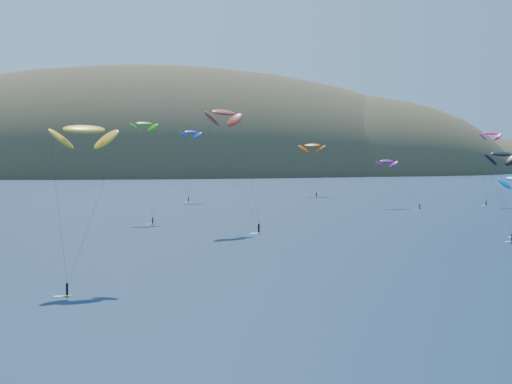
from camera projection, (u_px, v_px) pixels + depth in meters
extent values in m
plane|color=black|center=(354.00, 328.00, 69.29)|extent=(2800.00, 2800.00, 0.00)
ellipsoid|color=#3D3526|center=(159.00, 188.00, 621.51)|extent=(600.00, 300.00, 210.00)
ellipsoid|color=#3D3526|center=(341.00, 183.00, 634.30)|extent=(320.00, 220.00, 156.00)
ellipsoid|color=#3D3526|center=(445.00, 176.00, 697.57)|extent=(240.00, 180.00, 84.00)
cube|color=gold|center=(67.00, 296.00, 84.93)|extent=(1.30, 0.62, 0.07)
cylinder|color=black|center=(67.00, 289.00, 84.89)|extent=(0.29, 0.29, 1.34)
sphere|color=#8C6047|center=(67.00, 283.00, 84.85)|extent=(0.22, 0.22, 0.22)
ellipsoid|color=yellow|center=(84.00, 129.00, 92.64)|extent=(9.07, 5.64, 4.70)
cube|color=gold|center=(153.00, 224.00, 171.42)|extent=(1.35, 0.70, 0.07)
cylinder|color=black|center=(153.00, 221.00, 171.38)|extent=(0.30, 0.30, 1.39)
sphere|color=#8C6047|center=(153.00, 217.00, 171.33)|extent=(0.23, 0.23, 0.23)
ellipsoid|color=#19B30C|center=(144.00, 123.00, 178.24)|extent=(7.20, 4.69, 3.70)
cube|color=gold|center=(188.00, 202.00, 251.18)|extent=(1.35, 0.82, 0.07)
cylinder|color=black|center=(188.00, 199.00, 251.14)|extent=(0.30, 0.30, 1.39)
sphere|color=#8C6047|center=(188.00, 197.00, 251.10)|extent=(0.23, 0.23, 0.23)
ellipsoid|color=#0C2AE8|center=(191.00, 132.00, 252.48)|extent=(8.80, 6.34, 4.47)
cube|color=gold|center=(420.00, 209.00, 216.74)|extent=(1.28, 0.42, 0.07)
cylinder|color=black|center=(420.00, 207.00, 216.69)|extent=(0.30, 0.30, 1.35)
sphere|color=#8C6047|center=(420.00, 204.00, 216.65)|extent=(0.23, 0.23, 0.23)
ellipsoid|color=#74117E|center=(387.00, 161.00, 224.22)|extent=(7.17, 3.56, 3.93)
cube|color=gold|center=(512.00, 241.00, 137.53)|extent=(1.32, 0.62, 0.07)
cylinder|color=black|center=(512.00, 237.00, 137.49)|extent=(0.30, 0.30, 1.36)
sphere|color=#8C6047|center=(512.00, 233.00, 137.45)|extent=(0.23, 0.23, 0.23)
ellipsoid|color=black|center=(501.00, 154.00, 145.38)|extent=(8.60, 5.27, 4.47)
cube|color=gold|center=(486.00, 206.00, 231.94)|extent=(1.32, 0.39, 0.07)
cylinder|color=black|center=(486.00, 203.00, 231.89)|extent=(0.31, 0.31, 1.41)
sphere|color=#8C6047|center=(486.00, 201.00, 231.85)|extent=(0.24, 0.24, 0.24)
ellipsoid|color=#E5127F|center=(490.00, 133.00, 234.00)|extent=(7.77, 3.63, 4.33)
cube|color=gold|center=(259.00, 233.00, 152.06)|extent=(1.64, 1.29, 0.09)
cylinder|color=black|center=(259.00, 228.00, 152.00)|extent=(0.39, 0.39, 1.76)
sphere|color=#8C6047|center=(259.00, 223.00, 151.95)|extent=(0.30, 0.30, 0.30)
ellipsoid|color=#B33726|center=(223.00, 112.00, 155.47)|extent=(10.76, 9.19, 5.50)
cube|color=gold|center=(316.00, 197.00, 276.78)|extent=(1.55, 1.03, 0.08)
cylinder|color=black|center=(316.00, 195.00, 276.73)|extent=(0.35, 0.35, 1.61)
sphere|color=#8C6047|center=(316.00, 192.00, 276.68)|extent=(0.27, 0.27, 0.27)
ellipsoid|color=#D04400|center=(312.00, 145.00, 286.10)|extent=(11.19, 8.56, 5.66)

